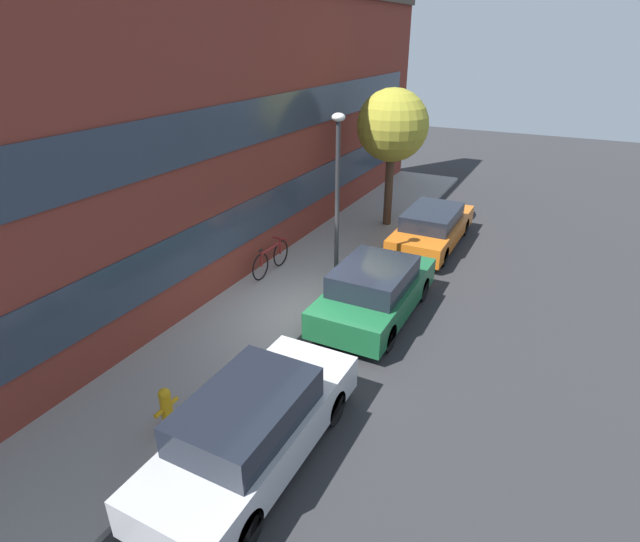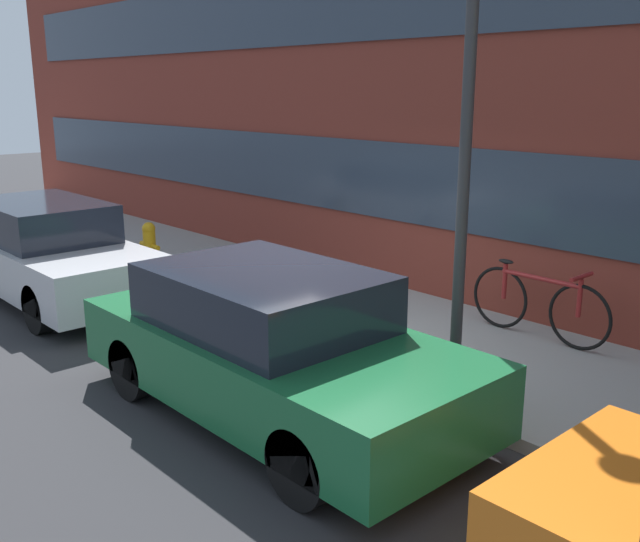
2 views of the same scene
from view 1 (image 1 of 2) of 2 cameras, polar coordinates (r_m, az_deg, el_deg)
The scene contains 10 objects.
ground_plane at distance 11.86m, azimuth -0.04°, elevation -5.69°, with size 56.00×56.00×0.00m, color #2B2B2D.
sidewalk_strip at distance 12.43m, azimuth -5.75°, elevation -3.90°, with size 28.00×2.77×0.13m.
rowhouse_facade at distance 12.19m, azimuth -14.02°, elevation 13.55°, with size 28.00×1.02×7.51m.
parked_car_silver at distance 8.06m, azimuth -7.64°, elevation -17.27°, with size 4.27×1.60×1.40m.
parked_car_green at distance 11.80m, azimuth 6.30°, elevation -2.22°, with size 4.04×1.76×1.37m.
parked_car_orange at distance 16.16m, azimuth 12.71°, elevation 4.92°, with size 4.44×1.65×1.25m.
fire_hydrant at distance 8.99m, azimuth -17.15°, elevation -14.65°, with size 0.52×0.29×0.76m.
bicycle at distance 13.80m, azimuth -5.63°, elevation 1.47°, with size 1.78×0.44×0.86m.
street_tree at distance 16.84m, azimuth 8.28°, elevation 16.04°, with size 2.31×2.31×4.51m.
lamp_post at distance 12.35m, azimuth 2.01°, elevation 10.01°, with size 0.32×0.32×4.37m.
Camera 1 is at (-9.02, -4.63, 6.14)m, focal length 28.00 mm.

